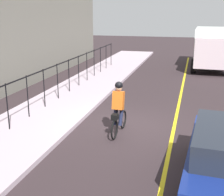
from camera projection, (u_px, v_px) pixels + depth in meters
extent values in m
plane|color=#2E2426|center=(129.00, 127.00, 11.26)|extent=(80.00, 80.00, 0.00)
cube|color=yellow|center=(173.00, 131.00, 10.86)|extent=(36.00, 0.12, 0.01)
cube|color=#B19EA9|center=(43.00, 117.00, 12.08)|extent=(40.00, 3.20, 0.15)
cylinder|color=black|center=(7.00, 107.00, 10.40)|extent=(0.04, 0.04, 1.60)
cylinder|color=black|center=(28.00, 96.00, 11.64)|extent=(0.04, 0.04, 1.60)
cylinder|color=black|center=(44.00, 88.00, 12.87)|extent=(0.04, 0.04, 1.60)
cylinder|color=black|center=(58.00, 81.00, 14.11)|extent=(0.04, 0.04, 1.60)
cylinder|color=black|center=(69.00, 76.00, 15.35)|extent=(0.04, 0.04, 1.60)
cylinder|color=black|center=(79.00, 71.00, 16.58)|extent=(0.04, 0.04, 1.60)
cylinder|color=black|center=(87.00, 66.00, 17.82)|extent=(0.04, 0.04, 1.60)
cylinder|color=black|center=(94.00, 63.00, 19.06)|extent=(0.04, 0.04, 1.60)
cylinder|color=black|center=(100.00, 60.00, 20.29)|extent=(0.04, 0.04, 1.60)
cylinder|color=black|center=(106.00, 57.00, 21.53)|extent=(0.04, 0.04, 1.60)
cylinder|color=black|center=(111.00, 54.00, 22.77)|extent=(0.04, 0.04, 1.60)
cube|color=black|center=(43.00, 70.00, 12.67)|extent=(21.29, 0.04, 0.04)
torus|color=black|center=(123.00, 119.00, 11.04)|extent=(0.66, 0.09, 0.66)
torus|color=black|center=(114.00, 130.00, 10.08)|extent=(0.66, 0.09, 0.66)
cube|color=black|center=(119.00, 117.00, 10.49)|extent=(0.93, 0.09, 0.24)
cylinder|color=black|center=(118.00, 114.00, 10.31)|extent=(0.03, 0.03, 0.35)
cube|color=#CE5A19|center=(118.00, 100.00, 10.23)|extent=(0.36, 0.38, 0.63)
sphere|color=tan|center=(119.00, 88.00, 10.16)|extent=(0.22, 0.22, 0.22)
sphere|color=black|center=(119.00, 85.00, 10.14)|extent=(0.26, 0.26, 0.26)
cylinder|color=#191E38|center=(115.00, 115.00, 10.38)|extent=(0.34, 0.14, 0.65)
cylinder|color=#191E38|center=(121.00, 116.00, 10.32)|extent=(0.34, 0.14, 0.65)
cube|color=black|center=(115.00, 117.00, 10.01)|extent=(0.25, 0.21, 0.18)
cylinder|color=black|center=(194.00, 146.00, 8.89)|extent=(0.65, 0.26, 0.64)
cube|color=silver|center=(212.00, 44.00, 23.12)|extent=(4.83, 2.53, 2.30)
cube|color=beige|center=(212.00, 53.00, 20.02)|extent=(1.88, 2.26, 1.90)
cylinder|color=black|center=(193.00, 66.00, 20.72)|extent=(0.97, 0.33, 0.96)
cylinder|color=black|center=(196.00, 57.00, 24.72)|extent=(0.97, 0.33, 0.96)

